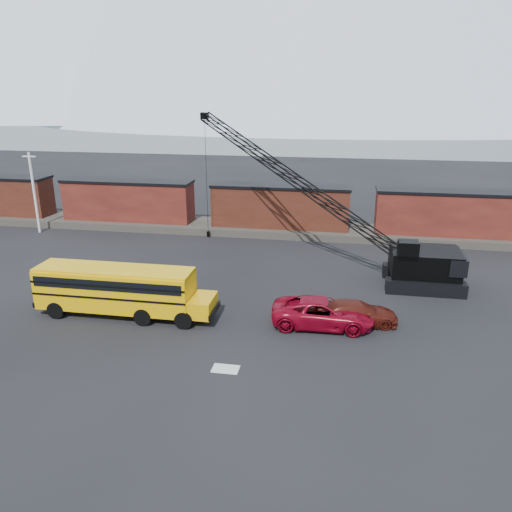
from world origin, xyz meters
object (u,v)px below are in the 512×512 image
Objects in this scene: maroon_suv at (357,313)px; crawler_crane at (293,178)px; school_bus at (121,289)px; red_pickup at (323,313)px.

maroon_suv is 14.47m from crawler_crane.
maroon_suv is at bearing 5.12° from school_bus.
school_bus is at bearing -125.40° from crawler_crane.
red_pickup is 14.32m from crawler_crane.
red_pickup is at bearing 3.19° from school_bus.
maroon_suv is at bearing -65.83° from crawler_crane.
red_pickup is at bearing -75.16° from crawler_crane.
maroon_suv is (2.03, 0.62, -0.14)m from red_pickup.
crawler_crane reaches higher than maroon_suv.
crawler_crane is (-3.33, 12.56, 6.02)m from red_pickup.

